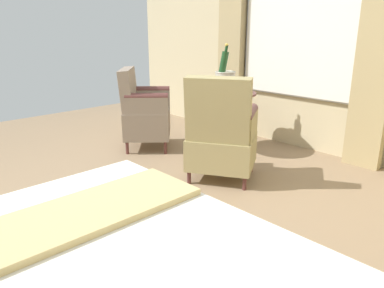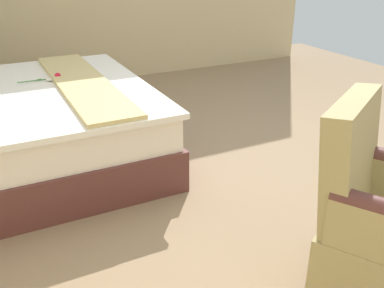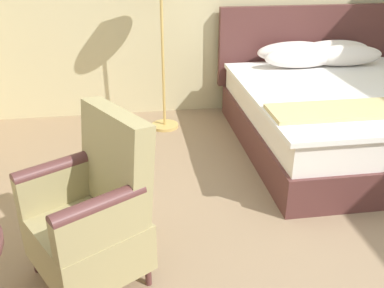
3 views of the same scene
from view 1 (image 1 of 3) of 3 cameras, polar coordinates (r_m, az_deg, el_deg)
name	(u,v)px [view 1 (image 1 of 3)]	position (r m, az deg, el deg)	size (l,w,h in m)	color
ground_plane	(70,226)	(2.87, -18.15, -11.84)	(7.19, 7.19, 0.00)	#91775A
wall_window_side	(303,12)	(4.53, 16.56, 18.76)	(0.27, 5.55, 3.06)	#C8B991
side_table_round	(223,114)	(4.22, 4.75, 4.58)	(0.72, 0.72, 0.68)	#552E2C
champagne_bucket	(225,78)	(4.24, 5.04, 10.00)	(0.23, 0.23, 0.52)	#B9B6A8
wine_glass_near_bucket	(208,83)	(4.11, 2.49, 9.28)	(0.07, 0.07, 0.15)	white
wine_glass_near_edge	(240,85)	(4.05, 7.31, 8.89)	(0.07, 0.07, 0.13)	white
snack_plate	(221,94)	(3.98, 4.39, 7.56)	(0.18, 0.18, 0.04)	white
armchair_by_window	(221,136)	(3.38, 4.46, 1.17)	(0.78, 0.78, 0.98)	#552E2C
armchair_facing_bed	(144,112)	(4.36, -7.36, 4.86)	(0.77, 0.77, 0.92)	#552E2C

